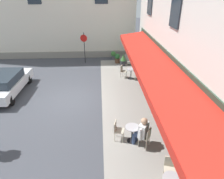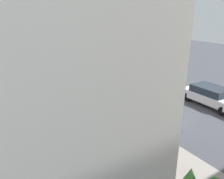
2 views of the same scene
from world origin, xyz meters
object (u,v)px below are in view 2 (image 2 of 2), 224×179
object	(u,v)px
cafe_table_far_end	(90,97)
parked_car_white	(212,96)
cafe_chair_cream_kerbside	(68,76)
walking_pedestrian_in_red	(148,77)
potted_plant_entrance_right	(190,179)
cafe_chair_cream_corner_left	(124,144)
cafe_table_mid_terrace	(66,89)
cafe_chair_cream_under_awning	(65,86)
cafe_chair_cream_facing_street	(81,96)
cafe_chair_cream_corner_right	(65,73)
seated_patron_in_grey	(68,74)
cafe_table_near_entrance	(67,75)
cafe_chair_cream_back_row	(67,91)
seated_companion_in_white	(84,94)
cafe_chair_cream_near_door	(151,142)
cafe_chair_cream_by_window	(99,95)
cafe_table_streetside	(137,144)

from	to	relation	value
cafe_table_far_end	parked_car_white	world-z (taller)	parked_car_white
cafe_chair_cream_kerbside	walking_pedestrian_in_red	distance (m)	7.35
potted_plant_entrance_right	parked_car_white	world-z (taller)	parked_car_white
cafe_chair_cream_corner_left	walking_pedestrian_in_red	world-z (taller)	walking_pedestrian_in_red
potted_plant_entrance_right	cafe_table_mid_terrace	bearing A→B (deg)	-179.17
cafe_table_far_end	parked_car_white	size ratio (longest dim) A/B	0.17
cafe_chair_cream_under_awning	cafe_chair_cream_facing_street	xyz separation A→B (m)	(2.84, 0.17, 0.00)
cafe_chair_cream_corner_right	seated_patron_in_grey	xyz separation A→B (m)	(1.04, -0.10, 0.16)
cafe_table_near_entrance	cafe_table_mid_terrace	bearing A→B (deg)	-22.12
cafe_chair_cream_back_row	cafe_chair_cream_kerbside	bearing A→B (deg)	157.29
cafe_chair_cream_facing_street	seated_companion_in_white	world-z (taller)	seated_companion_in_white
cafe_chair_cream_near_door	cafe_chair_cream_facing_street	world-z (taller)	same
cafe_table_far_end	walking_pedestrian_in_red	bearing A→B (deg)	93.90
cafe_table_far_end	cafe_chair_cream_corner_left	bearing A→B (deg)	-13.10
cafe_chair_cream_back_row	seated_companion_in_white	size ratio (longest dim) A/B	0.67
cafe_table_near_entrance	walking_pedestrian_in_red	bearing A→B (deg)	39.32
cafe_table_near_entrance	parked_car_white	world-z (taller)	parked_car_white
cafe_chair_cream_facing_street	cafe_chair_cream_near_door	bearing A→B (deg)	1.44
seated_companion_in_white	cafe_table_mid_terrace	bearing A→B (deg)	-168.29
cafe_chair_cream_facing_street	seated_patron_in_grey	distance (m)	5.71
cafe_chair_cream_near_door	seated_companion_in_white	distance (m)	7.11
cafe_table_near_entrance	cafe_chair_cream_corner_right	bearing A→B (deg)	177.75
cafe_chair_cream_by_window	seated_companion_in_white	size ratio (longest dim) A/B	0.67
cafe_chair_cream_near_door	cafe_table_far_end	size ratio (longest dim) A/B	1.21
parked_car_white	cafe_chair_cream_near_door	bearing A→B (deg)	-74.15
seated_companion_in_white	seated_patron_in_grey	bearing A→B (deg)	170.33
cafe_table_near_entrance	cafe_chair_cream_by_window	bearing A→B (deg)	-0.85
cafe_table_streetside	cafe_chair_cream_corner_right	bearing A→B (deg)	173.12
cafe_chair_cream_kerbside	cafe_chair_cream_near_door	xyz separation A→B (m)	(12.61, -0.93, 0.00)
cafe_chair_cream_kerbside	cafe_table_mid_terrace	xyz separation A→B (m)	(3.15, -1.42, -0.06)
cafe_chair_cream_by_window	cafe_table_streetside	bearing A→B (deg)	-13.28
cafe_chair_cream_corner_right	cafe_chair_cream_under_awning	xyz separation A→B (m)	(3.79, -1.42, 0.00)
cafe_table_far_end	seated_patron_in_grey	world-z (taller)	seated_patron_in_grey
cafe_table_streetside	walking_pedestrian_in_red	size ratio (longest dim) A/B	0.43
cafe_table_mid_terrace	walking_pedestrian_in_red	world-z (taller)	walking_pedestrian_in_red
cafe_chair_cream_facing_street	parked_car_white	size ratio (longest dim) A/B	0.21
cafe_chair_cream_back_row	cafe_chair_cream_by_window	size ratio (longest dim) A/B	1.00
cafe_chair_cream_kerbside	cafe_chair_cream_under_awning	distance (m)	2.84
cafe_table_mid_terrace	cafe_chair_cream_corner_left	xyz separation A→B (m)	(8.88, -0.64, 0.06)
cafe_table_near_entrance	cafe_chair_cream_by_window	distance (m)	6.52
cafe_chair_cream_corner_left	cafe_chair_cream_facing_street	size ratio (longest dim) A/B	1.00
cafe_chair_cream_near_door	seated_patron_in_grey	distance (m)	12.86
cafe_table_near_entrance	cafe_chair_cream_under_awning	xyz separation A→B (m)	(3.16, -1.40, 0.06)
parked_car_white	cafe_chair_cream_kerbside	bearing A→B (deg)	-148.53
cafe_table_mid_terrace	cafe_chair_cream_corner_right	bearing A→B (deg)	160.52
cafe_table_near_entrance	cafe_table_streetside	bearing A→B (deg)	-7.11
cafe_chair_cream_facing_street	seated_patron_in_grey	xyz separation A→B (m)	(-5.59, 1.15, 0.16)
cafe_chair_cream_facing_street	seated_companion_in_white	distance (m)	0.28
cafe_table_far_end	parked_car_white	xyz separation A→B (m)	(4.78, 7.03, 0.22)
cafe_chair_cream_kerbside	seated_patron_in_grey	xyz separation A→B (m)	(-0.21, 0.04, 0.16)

